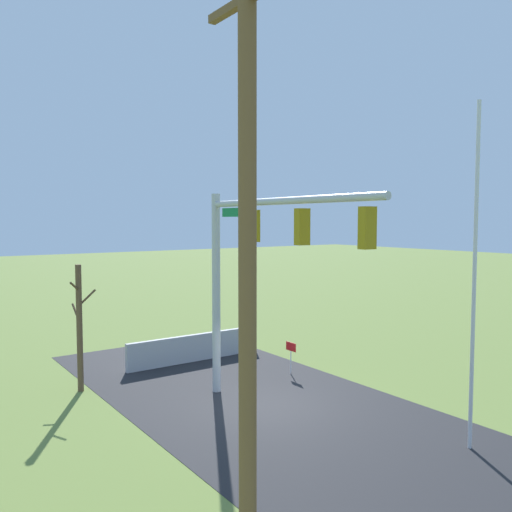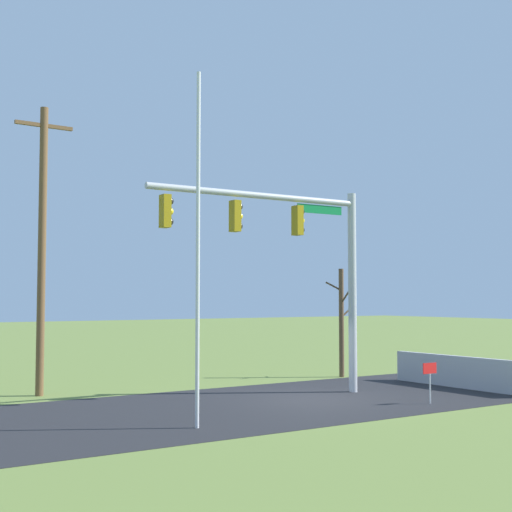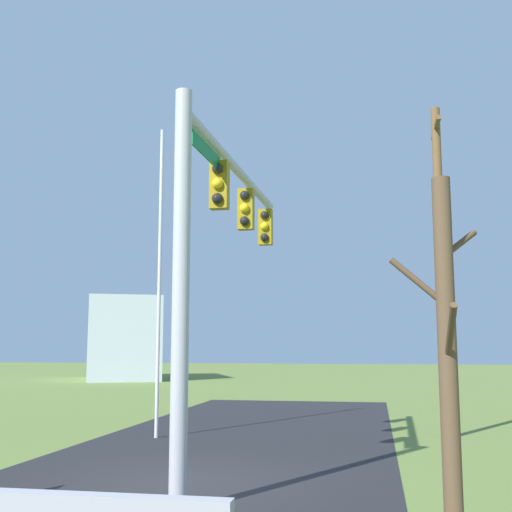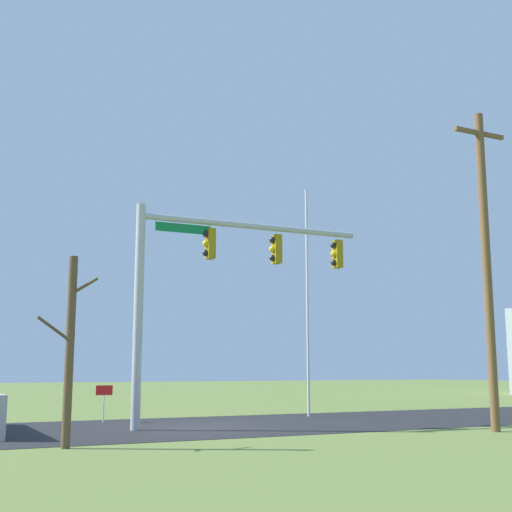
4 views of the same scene
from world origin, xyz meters
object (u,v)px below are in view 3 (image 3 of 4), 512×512
object	(u,v)px
bare_tree	(448,373)
distant_building	(124,339)
utility_pole	(441,262)
signal_mast	(220,227)
flagpole	(159,279)

from	to	relation	value
bare_tree	distant_building	size ratio (longest dim) A/B	0.50
utility_pole	bare_tree	size ratio (longest dim) A/B	2.18
signal_mast	bare_tree	size ratio (longest dim) A/B	1.77
signal_mast	flagpole	xyz separation A→B (m)	(-5.31, -3.03, -0.43)
signal_mast	flagpole	distance (m)	6.13
flagpole	bare_tree	bearing A→B (deg)	33.09
flagpole	distant_building	world-z (taller)	flagpole
utility_pole	bare_tree	xyz separation A→B (m)	(11.77, -1.16, -2.66)
signal_mast	distant_building	size ratio (longest dim) A/B	0.88
utility_pole	flagpole	bearing A→B (deg)	-79.62
signal_mast	bare_tree	xyz separation A→B (m)	(5.02, 3.70, -2.59)
signal_mast	bare_tree	bearing A→B (deg)	36.38
utility_pole	distant_building	xyz separation A→B (m)	(-28.14, -20.74, -1.84)
flagpole	distant_building	distance (m)	32.28
flagpole	distant_building	xyz separation A→B (m)	(-29.58, -12.86, -1.34)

